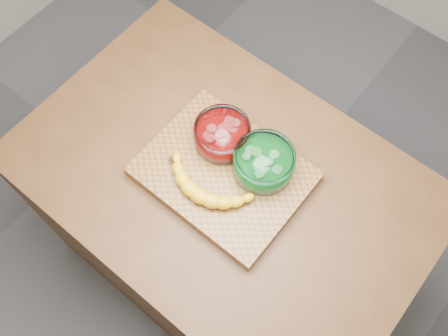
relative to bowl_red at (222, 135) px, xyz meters
The scene contains 6 objects.
ground 0.98m from the bowl_red, 47.99° to the right, with size 3.50×3.50×0.00m, color #535357.
counter 0.54m from the bowl_red, 47.99° to the right, with size 1.20×0.80×0.90m, color #503018.
cutting_board 0.11m from the bowl_red, 47.99° to the right, with size 0.45×0.35×0.04m, color brown.
bowl_red is the anchor object (origin of this frame).
bowl_green 0.14m from the bowl_red, ahead, with size 0.17×0.17×0.08m.
banana 0.15m from the bowl_red, 67.73° to the right, with size 0.30×0.15×0.04m, color gold, non-canonical shape.
Camera 1 is at (0.38, -0.46, 2.21)m, focal length 40.00 mm.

